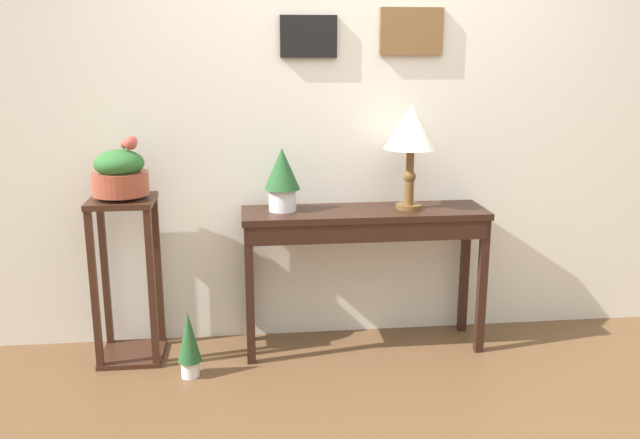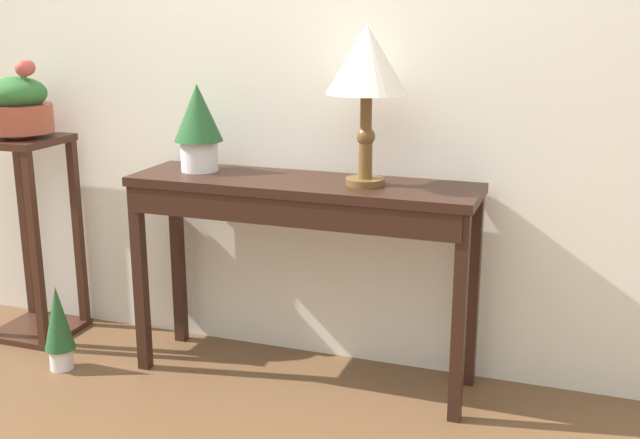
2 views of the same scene
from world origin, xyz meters
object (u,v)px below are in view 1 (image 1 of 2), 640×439
at_px(pedestal_stand_left, 128,280).
at_px(planter_bowl_wide, 120,173).
at_px(potted_plant_floor, 189,342).
at_px(potted_plant_on_console, 282,176).
at_px(console_table, 365,232).
at_px(table_lamp, 411,131).

relative_size(pedestal_stand_left, planter_bowl_wide, 2.78).
bearing_deg(pedestal_stand_left, potted_plant_floor, -39.58).
xyz_separation_m(pedestal_stand_left, planter_bowl_wide, (0.00, 0.00, 0.58)).
distance_m(pedestal_stand_left, potted_plant_floor, 0.50).
bearing_deg(potted_plant_floor, potted_plant_on_console, 30.71).
bearing_deg(console_table, potted_plant_on_console, 173.25).
height_order(pedestal_stand_left, potted_plant_floor, pedestal_stand_left).
relative_size(console_table, potted_plant_on_console, 3.89).
distance_m(console_table, planter_bowl_wide, 1.32).
distance_m(potted_plant_on_console, potted_plant_floor, 0.99).
distance_m(pedestal_stand_left, planter_bowl_wide, 0.58).
bearing_deg(potted_plant_floor, planter_bowl_wide, 140.23).
distance_m(potted_plant_on_console, planter_bowl_wide, 0.83).
height_order(table_lamp, planter_bowl_wide, table_lamp).
height_order(console_table, potted_plant_floor, console_table).
relative_size(console_table, table_lamp, 2.34).
xyz_separation_m(table_lamp, potted_plant_on_console, (-0.69, 0.03, -0.23)).
relative_size(console_table, pedestal_stand_left, 1.48).
distance_m(planter_bowl_wide, potted_plant_floor, 0.93).
bearing_deg(planter_bowl_wide, console_table, -1.22).
bearing_deg(table_lamp, pedestal_stand_left, 179.84).
height_order(console_table, pedestal_stand_left, pedestal_stand_left).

